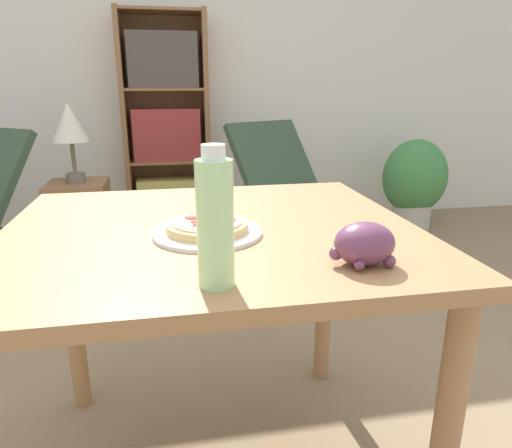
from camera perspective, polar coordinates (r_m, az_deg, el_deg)
The scene contains 10 objects.
wall_back at distance 3.78m, azimuth -10.62°, elevation 19.50°, with size 8.00×0.05×2.60m.
dining_table at distance 1.20m, azimuth -5.48°, elevation -5.43°, with size 1.03×0.91×0.78m.
pizza_on_plate at distance 1.10m, azimuth -6.11°, elevation -0.61°, with size 0.26×0.26×0.04m.
grape_bunch at distance 0.93m, azimuth 13.34°, elevation -2.48°, with size 0.13×0.10×0.09m.
drink_bottle at distance 0.79m, azimuth -5.13°, elevation 0.27°, with size 0.07×0.07×0.25m.
lounge_chair_far at distance 3.05m, azimuth 4.28°, elevation 1.10°, with size 0.81×0.93×0.88m.
bookshelf at distance 3.61m, azimuth -11.08°, elevation 11.28°, with size 0.64×0.29×1.64m.
side_table at distance 3.00m, azimuth -20.96°, elevation -0.37°, with size 0.34×0.34×0.56m.
table_lamp at distance 2.89m, azimuth -22.26°, elevation 11.27°, with size 0.21×0.21×0.47m.
potted_plant_floor at distance 3.82m, azimuth 19.18°, elevation 4.99°, with size 0.51×0.43×0.72m.
Camera 1 is at (-0.04, -1.15, 1.12)m, focal length 32.00 mm.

